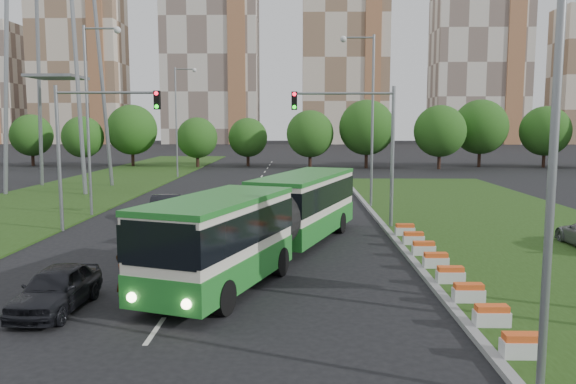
{
  "coord_description": "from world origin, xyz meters",
  "views": [
    {
      "loc": [
        1.11,
        -21.49,
        5.92
      ],
      "look_at": [
        0.62,
        5.83,
        2.6
      ],
      "focal_mm": 35.0,
      "sensor_mm": 36.0,
      "label": 1
    }
  ],
  "objects_px": {
    "pedestrian": "(123,279)",
    "articulated_bus": "(267,218)",
    "traffic_mast_left": "(87,134)",
    "car_left_near": "(56,288)",
    "traffic_mast_median": "(364,134)",
    "car_left_far": "(165,208)",
    "shopping_trolley": "(148,298)"
  },
  "relations": [
    {
      "from": "traffic_mast_median",
      "to": "traffic_mast_left",
      "type": "relative_size",
      "value": 1.0
    },
    {
      "from": "traffic_mast_left",
      "to": "pedestrian",
      "type": "distance_m",
      "value": 14.6
    },
    {
      "from": "traffic_mast_median",
      "to": "shopping_trolley",
      "type": "height_order",
      "value": "traffic_mast_median"
    },
    {
      "from": "car_left_far",
      "to": "shopping_trolley",
      "type": "xyz_separation_m",
      "value": [
        3.34,
        -16.5,
        -0.44
      ]
    },
    {
      "from": "car_left_near",
      "to": "shopping_trolley",
      "type": "relative_size",
      "value": 6.21
    },
    {
      "from": "traffic_mast_median",
      "to": "car_left_far",
      "type": "distance_m",
      "value": 12.92
    },
    {
      "from": "articulated_bus",
      "to": "pedestrian",
      "type": "distance_m",
      "value": 7.81
    },
    {
      "from": "articulated_bus",
      "to": "shopping_trolley",
      "type": "xyz_separation_m",
      "value": [
        -3.48,
        -6.81,
        -1.47
      ]
    },
    {
      "from": "articulated_bus",
      "to": "shopping_trolley",
      "type": "distance_m",
      "value": 7.79
    },
    {
      "from": "articulated_bus",
      "to": "car_left_far",
      "type": "relative_size",
      "value": 3.79
    },
    {
      "from": "pedestrian",
      "to": "shopping_trolley",
      "type": "height_order",
      "value": "pedestrian"
    },
    {
      "from": "traffic_mast_median",
      "to": "traffic_mast_left",
      "type": "bearing_deg",
      "value": -176.23
    },
    {
      "from": "car_left_near",
      "to": "pedestrian",
      "type": "relative_size",
      "value": 2.48
    },
    {
      "from": "pedestrian",
      "to": "shopping_trolley",
      "type": "relative_size",
      "value": 2.51
    },
    {
      "from": "traffic_mast_left",
      "to": "car_left_near",
      "type": "bearing_deg",
      "value": -74.05
    },
    {
      "from": "traffic_mast_left",
      "to": "car_left_near",
      "type": "relative_size",
      "value": 1.9
    },
    {
      "from": "articulated_bus",
      "to": "car_left_near",
      "type": "relative_size",
      "value": 4.26
    },
    {
      "from": "car_left_near",
      "to": "car_left_far",
      "type": "bearing_deg",
      "value": 93.42
    },
    {
      "from": "car_left_far",
      "to": "shopping_trolley",
      "type": "relative_size",
      "value": 6.98
    },
    {
      "from": "pedestrian",
      "to": "traffic_mast_median",
      "type": "bearing_deg",
      "value": -42.36
    },
    {
      "from": "car_left_far",
      "to": "traffic_mast_median",
      "type": "bearing_deg",
      "value": -17.92
    },
    {
      "from": "pedestrian",
      "to": "shopping_trolley",
      "type": "distance_m",
      "value": 1.13
    },
    {
      "from": "pedestrian",
      "to": "articulated_bus",
      "type": "bearing_deg",
      "value": -42.22
    },
    {
      "from": "traffic_mast_median",
      "to": "traffic_mast_left",
      "type": "height_order",
      "value": "same"
    },
    {
      "from": "traffic_mast_left",
      "to": "pedestrian",
      "type": "xyz_separation_m",
      "value": [
        5.75,
        -12.64,
        -4.5
      ]
    },
    {
      "from": "traffic_mast_median",
      "to": "articulated_bus",
      "type": "bearing_deg",
      "value": -124.73
    },
    {
      "from": "traffic_mast_left",
      "to": "pedestrian",
      "type": "bearing_deg",
      "value": -65.54
    },
    {
      "from": "traffic_mast_median",
      "to": "car_left_far",
      "type": "relative_size",
      "value": 1.69
    },
    {
      "from": "articulated_bus",
      "to": "shopping_trolley",
      "type": "relative_size",
      "value": 26.44
    },
    {
      "from": "traffic_mast_median",
      "to": "car_left_near",
      "type": "bearing_deg",
      "value": -128.49
    },
    {
      "from": "traffic_mast_median",
      "to": "shopping_trolley",
      "type": "relative_size",
      "value": 11.78
    },
    {
      "from": "car_left_far",
      "to": "articulated_bus",
      "type": "bearing_deg",
      "value": -61.15
    }
  ]
}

